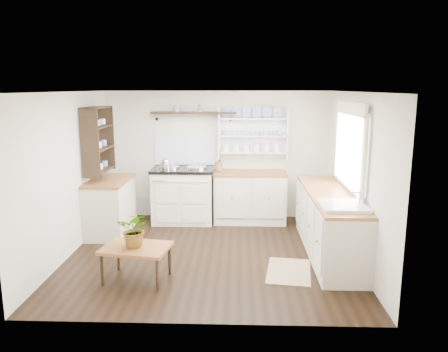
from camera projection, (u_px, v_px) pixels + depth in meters
The scene contains 19 objects.
floor at pixel (210, 254), 6.29m from camera, with size 4.00×3.80×0.01m, color black.
wall_back at pixel (217, 155), 7.93m from camera, with size 4.00×0.02×2.30m, color beige.
wall_right at pixel (355, 177), 6.00m from camera, with size 0.02×3.80×2.30m, color beige.
wall_left at pixel (68, 175), 6.13m from camera, with size 0.02×3.80×2.30m, color beige.
ceiling at pixel (209, 92), 5.84m from camera, with size 4.00×3.80×0.01m, color white.
window at pixel (350, 146), 6.06m from camera, with size 0.08×1.55×1.22m.
aga_cooker at pixel (183, 194), 7.75m from camera, with size 1.08×0.75×1.00m.
back_cabinets at pixel (250, 196), 7.75m from camera, with size 1.27×0.63×0.90m.
right_cabinets at pixel (329, 223), 6.24m from camera, with size 0.62×2.43×0.90m.
belfast_sink at pixel (343, 215), 5.44m from camera, with size 0.55×0.60×0.45m.
left_cabinets at pixel (110, 206), 7.14m from camera, with size 0.62×1.13×0.90m.
plate_rack at pixel (253, 133), 7.79m from camera, with size 1.20×0.22×0.90m.
high_shelf at pixel (194, 113), 7.67m from camera, with size 1.50×0.29×0.16m.
left_shelving at pixel (98, 139), 6.93m from camera, with size 0.28×0.80×1.05m, color black.
kettle at pixel (166, 165), 7.54m from camera, with size 0.18×0.18×0.22m, color silver, non-canonical shape.
utensil_crock at pixel (219, 166), 7.74m from camera, with size 0.13×0.13×0.15m, color olive.
center_table at pixel (136, 250), 5.38m from camera, with size 0.88×0.69×0.43m.
potted_plant at pixel (135, 229), 5.33m from camera, with size 0.40×0.35×0.44m, color #3F7233.
floor_rug at pixel (289, 271), 5.68m from camera, with size 0.55×0.85×0.02m, color #846A4D.
Camera 1 is at (0.41, -5.93, 2.36)m, focal length 35.00 mm.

